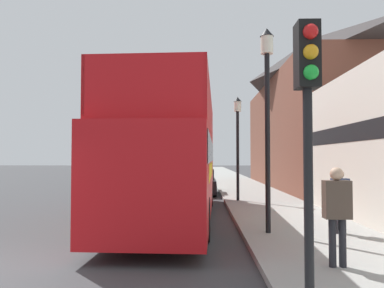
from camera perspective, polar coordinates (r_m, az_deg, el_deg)
name	(u,v)px	position (r m, az deg, el deg)	size (l,w,h in m)	color
ground_plane	(144,186)	(27.80, -7.34, -6.30)	(144.00, 144.00, 0.00)	#3D3D3F
sidewalk	(244,188)	(24.64, 7.95, -6.68)	(3.51, 108.00, 0.14)	#999993
brick_terrace_rear	(312,113)	(26.67, 17.88, 4.56)	(6.00, 18.19, 10.18)	brown
tour_bus	(174,164)	(12.60, -2.80, -3.12)	(2.98, 11.23, 4.11)	red
parked_car_ahead_of_bus	(200,183)	(20.82, 1.20, -5.90)	(1.82, 4.05, 1.42)	black
pedestrian_nearest	(337,207)	(7.09, 21.22, -8.90)	(0.45, 0.25, 1.73)	#232328
pedestrian_second	(340,195)	(10.20, 21.65, -7.26)	(0.42, 0.23, 1.59)	#232328
traffic_signal	(308,97)	(5.01, 17.26, 6.80)	(0.28, 0.42, 3.64)	black
lamp_post_nearest	(267,93)	(9.88, 11.39, 7.70)	(0.35, 0.35, 5.25)	black
lamp_post_second	(238,129)	(16.91, 6.97, 2.34)	(0.35, 0.35, 4.65)	black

